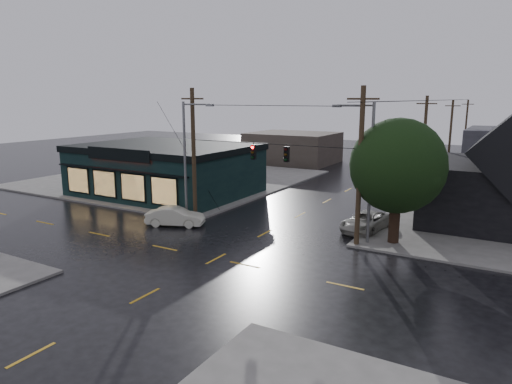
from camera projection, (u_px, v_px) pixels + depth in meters
The scene contains 15 objects.
ground_plane at pixel (216, 259), 27.17m from camera, with size 160.00×160.00×0.00m, color black.
sidewalk_nw at pixel (174, 178), 53.91m from camera, with size 28.00×28.00×0.15m, color #605E59.
pizza_shop at pixel (166, 169), 44.98m from camera, with size 16.30×12.34×4.90m.
corner_tree at pixel (398, 166), 28.85m from camera, with size 6.05×6.05×8.07m.
utility_pole_nw at pixel (196, 220), 35.87m from camera, with size 2.00×0.32×10.15m, color #302515, non-canonical shape.
utility_pole_ne at pixel (356, 246), 29.50m from camera, with size 2.00×0.32×10.15m, color #302515, non-canonical shape.
utility_pole_far_a at pixel (420, 190), 47.74m from camera, with size 2.00×0.32×9.65m, color #302515, non-canonical shape.
utility_pole_far_b at pixel (448, 166), 64.70m from camera, with size 2.00×0.32×9.15m, color #302515, non-canonical shape.
utility_pole_far_c at pixel (464, 152), 81.67m from camera, with size 2.00×0.32×9.15m, color #302515, non-canonical shape.
span_signal_assembly at pixel (270, 153), 31.49m from camera, with size 13.00×0.48×1.23m.
streetlight_nw at pixel (187, 221), 35.42m from camera, with size 5.40×0.30×9.15m, color slate, non-canonical shape.
streetlight_ne at pixel (367, 244), 29.85m from camera, with size 5.40×0.30×9.15m, color slate, non-canonical shape.
bg_building_west at pixel (293, 148), 67.51m from camera, with size 12.00×10.00×4.40m, color #3B332B.
sedan_cream at pixel (175, 217), 34.08m from camera, with size 1.50×4.30×1.42m, color beige.
suv_silver at pixel (366, 222), 32.77m from camera, with size 2.27×4.93×1.37m, color #9A988E.
Camera 1 is at (14.96, -21.16, 9.39)m, focal length 32.00 mm.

